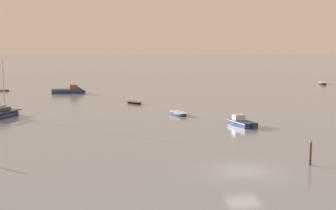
% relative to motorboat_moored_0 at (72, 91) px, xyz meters
% --- Properties ---
extents(ground_plane, '(800.00, 800.00, 0.00)m').
position_rel_motorboat_moored_0_xyz_m(ground_plane, '(15.90, -61.69, -0.38)').
color(ground_plane, gray).
extents(motorboat_moored_0, '(6.66, 2.42, 2.49)m').
position_rel_motorboat_moored_0_xyz_m(motorboat_moored_0, '(0.00, 0.00, 0.00)').
color(motorboat_moored_0, navy).
rests_on(motorboat_moored_0, ground).
extents(sailboat_moored_0, '(5.02, 7.34, 7.94)m').
position_rel_motorboat_moored_0_xyz_m(sailboat_moored_0, '(-7.49, -31.06, -0.03)').
color(sailboat_moored_0, navy).
rests_on(sailboat_moored_0, ground).
extents(rowboat_moored_1, '(2.65, 4.69, 0.70)m').
position_rel_motorboat_moored_0_xyz_m(rowboat_moored_1, '(57.77, 13.23, -0.18)').
color(rowboat_moored_1, black).
rests_on(rowboat_moored_1, ground).
extents(rowboat_moored_2, '(2.82, 2.91, 0.48)m').
position_rel_motorboat_moored_0_xyz_m(rowboat_moored_2, '(10.67, -18.59, -0.25)').
color(rowboat_moored_2, black).
rests_on(rowboat_moored_2, ground).
extents(rowboat_moored_3, '(2.31, 4.07, 0.61)m').
position_rel_motorboat_moored_0_xyz_m(rowboat_moored_3, '(15.78, -32.00, -0.21)').
color(rowboat_moored_3, navy).
rests_on(rowboat_moored_3, ground).
extents(motorboat_moored_1, '(2.72, 5.12, 1.85)m').
position_rel_motorboat_moored_0_xyz_m(motorboat_moored_1, '(21.53, -41.16, -0.10)').
color(motorboat_moored_1, navy).
rests_on(motorboat_moored_1, ground).
extents(rowboat_moored_4, '(3.16, 1.37, 0.48)m').
position_rel_motorboat_moored_0_xyz_m(rowboat_moored_4, '(-14.36, 5.86, -0.24)').
color(rowboat_moored_4, gray).
rests_on(rowboat_moored_4, ground).
extents(mooring_post_near, '(0.22, 0.22, 2.18)m').
position_rel_motorboat_moored_0_xyz_m(mooring_post_near, '(21.63, -60.78, 0.55)').
color(mooring_post_near, '#4E3323').
rests_on(mooring_post_near, ground).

